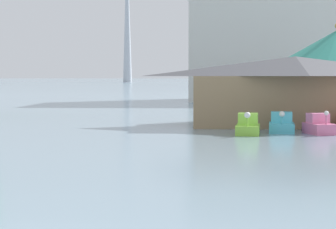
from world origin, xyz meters
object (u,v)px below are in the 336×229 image
(pedal_boat_cyan, at_px, (282,124))
(pedal_boat_lime, at_px, (248,126))
(pedal_boat_pink, at_px, (319,126))
(distant_broadcast_tower, at_px, (127,3))
(boathouse, at_px, (295,89))
(background_building_block, at_px, (295,44))

(pedal_boat_cyan, bearing_deg, pedal_boat_lime, -51.36)
(pedal_boat_cyan, height_order, pedal_boat_pink, pedal_boat_pink)
(pedal_boat_cyan, distance_m, distant_broadcast_tower, 329.54)
(pedal_boat_cyan, relative_size, boathouse, 0.16)
(background_building_block, relative_size, distant_broadcast_tower, 0.26)
(pedal_boat_pink, distance_m, distant_broadcast_tower, 330.73)
(pedal_boat_cyan, xyz_separation_m, distant_broadcast_tower, (-47.41, 322.56, 47.99))
(pedal_boat_pink, distance_m, boathouse, 6.91)
(pedal_boat_cyan, bearing_deg, pedal_boat_pink, 76.41)
(pedal_boat_lime, bearing_deg, background_building_block, 174.75)
(pedal_boat_cyan, bearing_deg, background_building_block, 176.85)
(background_building_block, bearing_deg, pedal_boat_pink, -97.85)
(pedal_boat_lime, height_order, background_building_block, background_building_block)
(boathouse, bearing_deg, distant_broadcast_tower, 98.83)
(pedal_boat_pink, bearing_deg, boathouse, 169.62)
(pedal_boat_pink, relative_size, distant_broadcast_tower, 0.02)
(pedal_boat_lime, xyz_separation_m, distant_broadcast_tower, (-45.05, 323.99, 47.98))
(boathouse, bearing_deg, pedal_boat_cyan, -107.89)
(pedal_boat_lime, relative_size, pedal_boat_pink, 1.05)
(pedal_boat_lime, distance_m, boathouse, 8.51)
(pedal_boat_pink, bearing_deg, pedal_boat_cyan, -125.37)
(pedal_boat_lime, bearing_deg, boathouse, 156.88)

